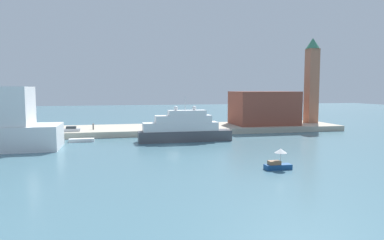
{
  "coord_description": "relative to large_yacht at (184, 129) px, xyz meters",
  "views": [
    {
      "loc": [
        -12.53,
        -74.8,
        12.62
      ],
      "look_at": [
        5.58,
        6.0,
        5.17
      ],
      "focal_mm": 32.29,
      "sensor_mm": 36.0,
      "label": 1
    }
  ],
  "objects": [
    {
      "name": "small_motorboat",
      "position": [
        8.81,
        -31.95,
        -1.82
      ],
      "size": [
        4.26,
        1.92,
        3.28
      ],
      "color": "navy",
      "rests_on": "ground"
    },
    {
      "name": "parked_car",
      "position": [
        -27.22,
        13.21,
        -0.89
      ],
      "size": [
        4.13,
        1.66,
        1.34
      ],
      "color": "silver",
      "rests_on": "quay_dock"
    },
    {
      "name": "work_barge",
      "position": [
        -24.06,
        4.59,
        -2.64
      ],
      "size": [
        5.8,
        1.98,
        0.78
      ],
      "primitive_type": "cube",
      "color": "silver",
      "rests_on": "ground"
    },
    {
      "name": "harbor_building",
      "position": [
        29.27,
        18.98,
        3.69
      ],
      "size": [
        19.0,
        13.55,
        10.3
      ],
      "primitive_type": "cube",
      "color": "brown",
      "rests_on": "quay_dock"
    },
    {
      "name": "mooring_bollard",
      "position": [
        -6.48,
        10.84,
        -1.09
      ],
      "size": [
        0.47,
        0.47,
        0.73
      ],
      "primitive_type": "cylinder",
      "color": "black",
      "rests_on": "quay_dock"
    },
    {
      "name": "large_yacht",
      "position": [
        0.0,
        0.0,
        0.0
      ],
      "size": [
        22.54,
        4.13,
        10.78
      ],
      "color": "#4C4C51",
      "rests_on": "ground"
    },
    {
      "name": "bell_tower",
      "position": [
        46.72,
        20.63,
        13.24
      ],
      "size": [
        4.5,
        4.5,
        27.48
      ],
      "color": "#9E664C",
      "rests_on": "quay_dock"
    },
    {
      "name": "quay_dock",
      "position": [
        -3.6,
        19.5,
        -2.25
      ],
      "size": [
        110.0,
        19.72,
        1.57
      ],
      "primitive_type": "cube",
      "color": "#B7AD99",
      "rests_on": "ground"
    },
    {
      "name": "ground",
      "position": [
        -3.6,
        -6.36,
        -3.03
      ],
      "size": [
        400.0,
        400.0,
        0.0
      ],
      "primitive_type": "plane",
      "color": "slate"
    },
    {
      "name": "person_figure",
      "position": [
        -22.02,
        16.23,
        -0.64
      ],
      "size": [
        0.36,
        0.36,
        1.76
      ],
      "color": "#4C4C4C",
      "rests_on": "quay_dock"
    }
  ]
}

